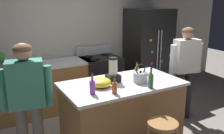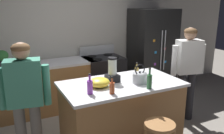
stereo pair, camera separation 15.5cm
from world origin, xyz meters
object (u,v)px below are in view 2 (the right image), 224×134
(stove_range, at_px, (103,78))
(bar_stool, at_px, (159,134))
(refrigerator, at_px, (152,52))
(person_by_island_left, at_px, (25,95))
(blender_appliance, at_px, (112,72))
(tea_kettle, at_px, (140,77))
(bottle_cooking_sauce, at_px, (112,88))
(potted_plant, at_px, (2,58))
(bottle_soda, at_px, (90,87))
(bottle_olive_oil, at_px, (149,81))
(bottle_vinegar, at_px, (137,72))
(mixing_bowl, at_px, (99,82))
(kitchen_island, at_px, (121,113))
(person_by_sink_right, at_px, (188,66))

(stove_range, relative_size, bar_stool, 1.71)
(refrigerator, height_order, person_by_island_left, refrigerator)
(blender_appliance, distance_m, tea_kettle, 0.39)
(tea_kettle, bearing_deg, bottle_cooking_sauce, -160.24)
(potted_plant, bearing_deg, bottle_soda, -63.21)
(person_by_island_left, relative_size, bottle_olive_oil, 5.69)
(stove_range, distance_m, bottle_vinegar, 1.54)
(bottle_olive_oil, distance_m, bottle_vinegar, 0.45)
(person_by_island_left, height_order, mixing_bowl, person_by_island_left)
(bottle_vinegar, relative_size, mixing_bowl, 0.87)
(bottle_soda, bearing_deg, bar_stool, -42.17)
(bottle_olive_oil, height_order, bottle_vinegar, bottle_olive_oil)
(bottle_olive_oil, bearing_deg, stove_range, 84.11)
(bottle_olive_oil, xyz_separation_m, bottle_soda, (-0.75, 0.17, -0.01))
(kitchen_island, height_order, bottle_soda, bottle_soda)
(person_by_sink_right, distance_m, bottle_cooking_sauce, 1.67)
(bottle_cooking_sauce, bearing_deg, blender_appliance, 62.93)
(bottle_vinegar, xyz_separation_m, tea_kettle, (-0.07, -0.20, -0.01))
(kitchen_island, bearing_deg, bottle_cooking_sauce, -134.71)
(kitchen_island, bearing_deg, potted_plant, 132.45)
(stove_range, relative_size, person_by_sink_right, 0.69)
(person_by_island_left, distance_m, bottle_olive_oil, 1.53)
(blender_appliance, relative_size, bottle_vinegar, 1.47)
(potted_plant, xyz_separation_m, mixing_bowl, (1.08, -1.56, -0.11))
(bottle_vinegar, bearing_deg, person_by_sink_right, 2.64)
(stove_range, distance_m, bottle_cooking_sauce, 2.03)
(potted_plant, height_order, bottle_olive_oil, potted_plant)
(refrigerator, xyz_separation_m, bar_stool, (-1.49, -2.26, -0.42))
(person_by_island_left, distance_m, potted_plant, 1.51)
(person_by_sink_right, bearing_deg, person_by_island_left, -178.37)
(kitchen_island, xyz_separation_m, bottle_cooking_sauce, (-0.30, -0.30, 0.54))
(potted_plant, height_order, blender_appliance, blender_appliance)
(blender_appliance, distance_m, mixing_bowl, 0.28)
(stove_range, height_order, bottle_vinegar, bottle_vinegar)
(bottle_soda, relative_size, bottle_vinegar, 1.08)
(person_by_island_left, xyz_separation_m, tea_kettle, (1.48, -0.17, 0.05))
(bottle_soda, bearing_deg, bottle_cooking_sauce, -25.13)
(stove_range, distance_m, potted_plant, 1.92)
(kitchen_island, bearing_deg, bottle_vinegar, 15.57)
(person_by_sink_right, relative_size, bar_stool, 2.48)
(kitchen_island, distance_m, bottle_cooking_sauce, 0.68)
(bar_stool, bearing_deg, refrigerator, 56.63)
(stove_range, distance_m, blender_appliance, 1.62)
(potted_plant, bearing_deg, refrigerator, -0.96)
(person_by_sink_right, height_order, bottle_cooking_sauce, person_by_sink_right)
(bottle_soda, distance_m, tea_kettle, 0.76)
(kitchen_island, height_order, tea_kettle, tea_kettle)
(kitchen_island, distance_m, bar_stool, 0.77)
(kitchen_island, xyz_separation_m, potted_plant, (-1.42, 1.55, 0.63))
(bottle_cooking_sauce, bearing_deg, tea_kettle, 19.76)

